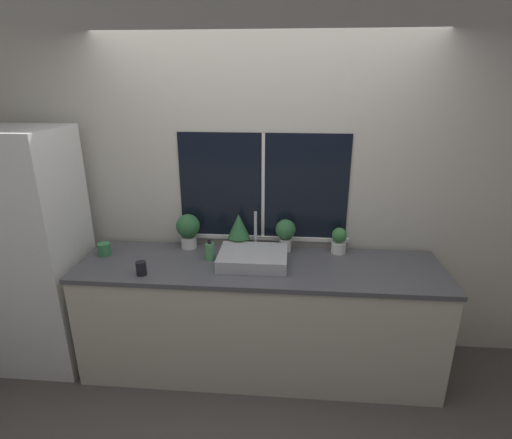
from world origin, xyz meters
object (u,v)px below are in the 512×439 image
Objects in this scene: sink at (253,257)px; mug_black at (141,268)px; potted_plant_center_left at (239,228)px; soap_bottle at (210,251)px; refrigerator at (32,253)px; potted_plant_far_left at (188,229)px; potted_plant_center_right at (285,232)px; mug_green at (104,249)px; potted_plant_far_right at (339,240)px.

sink is 5.14× the size of mug_black.
potted_plant_center_left is at bearing 38.54° from mug_black.
refrigerator is at bearing -176.67° from soap_bottle.
potted_plant_far_left is 1.08× the size of potted_plant_center_right.
potted_plant_center_right is 2.70× the size of mug_green.
mug_green is at bearing 143.61° from mug_black.
refrigerator reaches higher than mug_green.
potted_plant_far_left is at bearing 155.53° from sink.
mug_green is at bearing 179.04° from soap_bottle.
refrigerator is 0.95m from mug_black.
potted_plant_far_right is at bearing 12.23° from soap_bottle.
potted_plant_center_left reaches higher than mug_green.
mug_black is (-0.62, -0.49, -0.13)m from potted_plant_center_left.
sink reaches higher than mug_black.
mug_black is at bearing -12.35° from refrigerator.
potted_plant_far_left is 0.77m from potted_plant_center_right.
potted_plant_far_left is at bearing 180.00° from potted_plant_center_left.
potted_plant_center_right is 1.11m from mug_black.
sink is at bearing 18.21° from mug_black.
potted_plant_center_left reaches higher than potted_plant_far_left.
potted_plant_far_left is 0.94× the size of potted_plant_center_left.
sink is 1.93× the size of potted_plant_center_right.
potted_plant_center_left is 0.80m from mug_black.
soap_bottle is at bearing -167.77° from potted_plant_far_right.
potted_plant_center_left is 1.44× the size of potted_plant_far_right.
potted_plant_far_left is 1.68× the size of soap_bottle.
soap_bottle is at bearing 33.48° from mug_black.
potted_plant_center_left is 1.78× the size of soap_bottle.
mug_green is (-1.39, -0.20, -0.11)m from potted_plant_center_right.
sink is 3.02× the size of soap_bottle.
potted_plant_center_right is at bearing 46.59° from sink.
potted_plant_center_left is at bearing 180.00° from potted_plant_center_right.
soap_bottle is 1.70× the size of mug_black.
sink is (1.68, 0.04, 0.01)m from refrigerator.
mug_green is 0.98× the size of mug_black.
potted_plant_far_right is (1.19, -0.00, -0.06)m from potted_plant_far_left.
potted_plant_center_left is at bearing 118.69° from sink.
refrigerator is 6.34× the size of potted_plant_center_left.
refrigerator is at bearing -170.04° from mug_green.
refrigerator is 2.35m from potted_plant_far_right.
potted_plant_far_right is at bearing -0.00° from potted_plant_far_left.
soap_bottle reaches higher than mug_black.
sink is at bearing -159.24° from potted_plant_far_right.
potted_plant_far_left is 0.40m from potted_plant_center_left.
refrigerator is 9.14× the size of potted_plant_far_right.
mug_black is (-0.43, -0.28, -0.02)m from soap_bottle.
potted_plant_center_right is (0.77, -0.00, -0.00)m from potted_plant_far_left.
potted_plant_far_right is at bearing 6.25° from mug_green.
mug_black is (-0.21, -0.49, -0.11)m from potted_plant_far_left.
potted_plant_far_left is at bearing 14.23° from refrigerator.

